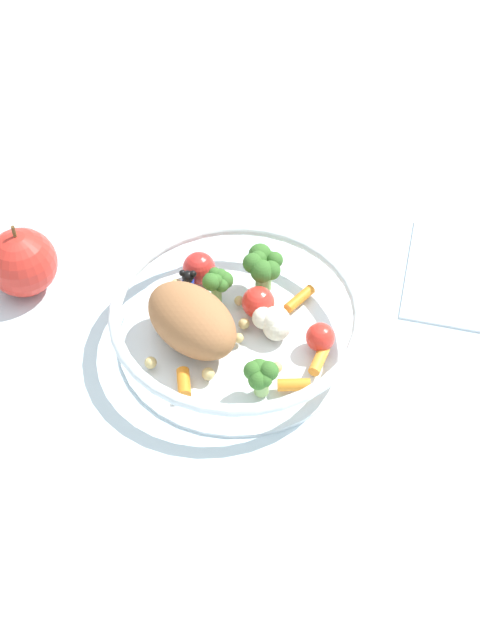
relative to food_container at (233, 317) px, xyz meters
The scene contains 4 objects.
ground_plane 0.03m from the food_container, 103.28° to the right, with size 2.40×2.40×0.00m, color silver.
food_container is the anchor object (origin of this frame).
loose_apple 0.22m from the food_container, 109.47° to the left, with size 0.07×0.07×0.08m.
folded_napkin 0.25m from the food_container, 33.91° to the right, with size 0.15×0.12×0.01m, color white.
Camera 1 is at (-0.41, -0.31, 0.60)m, focal length 46.55 mm.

